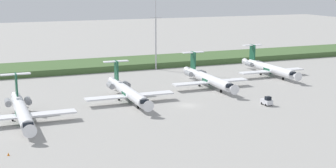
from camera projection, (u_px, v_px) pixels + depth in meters
The scene contains 9 objects.
ground_plane at pixel (147, 83), 147.38m from camera, with size 500.00×500.00×0.00m, color #9E9B96.
grass_berm at pixel (118, 64), 175.67m from camera, with size 320.00×20.00×2.06m, color #426033.
regional_jet_nearest at pixel (22, 111), 105.42m from camera, with size 22.81×31.00×9.00m.
regional_jet_second at pixel (128, 92), 123.84m from camera, with size 22.81×31.00×9.00m.
regional_jet_third at pixel (208, 79), 140.83m from camera, with size 22.81×31.00×9.00m.
regional_jet_fourth at pixel (269, 68), 158.12m from camera, with size 22.81×31.00×9.00m.
antenna_mast at pixel (156, 37), 167.65m from camera, with size 4.40×0.50×27.68m.
baggage_tug at pixel (267, 101), 120.43m from camera, with size 1.72×3.20×2.30m.
safety_cone_front_marker at pixel (8, 154), 85.41m from camera, with size 0.44×0.44×0.55m, color orange.
Camera 1 is at (-47.83, -106.31, 29.90)m, focal length 51.97 mm.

